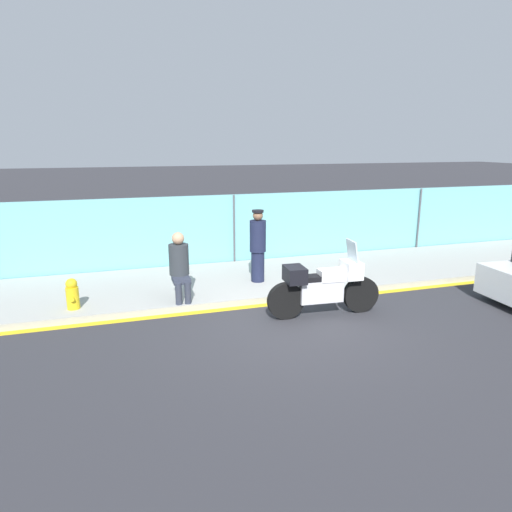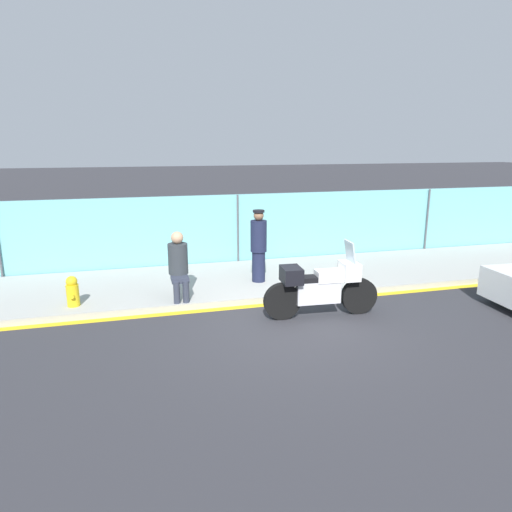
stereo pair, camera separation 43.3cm
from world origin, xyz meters
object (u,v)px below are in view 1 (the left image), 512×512
Objects in this scene: officer_standing at (258,245)px; person_seated_on_curb at (179,263)px; motorcycle at (323,286)px; fire_hydrant at (72,294)px.

officer_standing is 1.21× the size of person_seated_on_curb.
officer_standing is (-0.67, 2.12, 0.40)m from motorcycle.
person_seated_on_curb is (-1.91, -0.66, -0.09)m from officer_standing.
person_seated_on_curb is (-2.57, 1.45, 0.31)m from motorcycle.
officer_standing is 2.02m from person_seated_on_curb.
motorcycle reaches higher than fire_hydrant.
fire_hydrant is at bearing -170.48° from officer_standing.
person_seated_on_curb is 2.15m from fire_hydrant.
officer_standing is at bearing 9.52° from fire_hydrant.
motorcycle is at bearing -72.46° from officer_standing.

